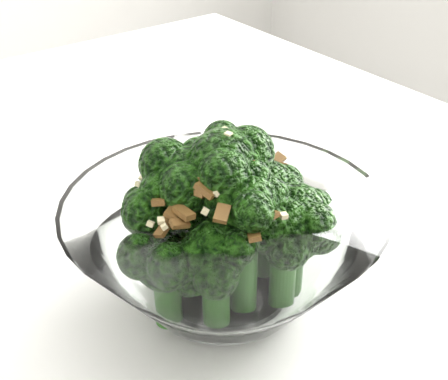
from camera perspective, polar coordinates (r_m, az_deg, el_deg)
broccoli_dish at (r=0.46m, az=0.14°, el=-4.08°), size 0.21×0.21×0.13m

